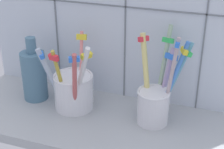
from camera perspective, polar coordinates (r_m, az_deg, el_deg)
name	(u,v)px	position (r cm, az deg, el deg)	size (l,w,h in cm)	color
counter_slab	(107,125)	(71.64, -0.75, -8.20)	(64.00, 22.00, 2.00)	#9EA3A8
tile_wall_back	(127,6)	(72.89, 2.47, 11.12)	(64.00, 2.20, 45.00)	silver
toothbrush_cup_left	(73,89)	(73.71, -6.32, -2.38)	(12.51, 11.84, 16.14)	silver
toothbrush_cup_right	(155,99)	(69.10, 7.07, -3.98)	(10.65, 10.44, 18.45)	silver
ceramic_vase	(34,74)	(78.13, -12.53, 0.02)	(5.31, 5.31, 14.31)	slate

